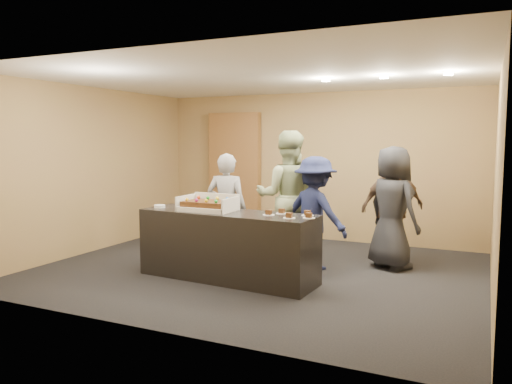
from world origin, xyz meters
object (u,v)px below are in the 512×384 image
Objects in this scene: serving_counter at (227,246)px; person_brown_extra at (392,207)px; person_dark_suit at (392,208)px; plate_stack at (160,206)px; person_navy_man at (315,213)px; sheet_cake at (208,203)px; person_sage_man at (287,196)px; cake_box at (209,207)px; person_server_grey at (227,209)px; storage_cabinet at (235,173)px.

person_brown_extra is at bearing 49.89° from serving_counter.
person_dark_suit is (0.06, -0.36, 0.04)m from person_brown_extra.
plate_stack is 2.19m from person_navy_man.
sheet_cake is at bearing 1.99° from plate_stack.
person_dark_suit reaches higher than person_navy_man.
serving_counter is 1.44m from person_sage_man.
cake_box is at bearing 61.73° from person_navy_man.
plate_stack reaches higher than serving_counter.
sheet_cake is 2.82m from person_brown_extra.
person_sage_man is at bearing -15.80° from person_brown_extra.
person_navy_man reaches higher than cake_box.
person_sage_man reaches higher than cake_box.
person_server_grey is (-0.41, 0.75, 0.37)m from serving_counter.
person_brown_extra is (3.26, -1.14, -0.34)m from storage_cabinet.
serving_counter is at bearing 8.56° from person_brown_extra.
person_navy_man is (1.17, 0.98, -0.14)m from cake_box.
plate_stack is 1.01m from person_server_grey.
cake_box is 2.62m from person_dark_suit.
person_server_grey is 2.40m from person_dark_suit.
person_dark_suit is at bearing -172.74° from person_server_grey.
cake_box is 0.44× the size of person_navy_man.
sheet_cake is 0.37× the size of person_server_grey.
person_sage_man reaches higher than person_dark_suit.
plate_stack is 0.09× the size of person_server_grey.
person_sage_man is at bearing 44.49° from person_dark_suit.
person_navy_man is at bearing 40.63° from sheet_cake.
cake_box is 0.06m from sheet_cake.
person_sage_man reaches higher than person_navy_man.
sheet_cake is at bearing 43.64° from person_sage_man.
person_dark_suit is at bearing -24.38° from storage_cabinet.
cake_box is at bearing 3.98° from plate_stack.
person_brown_extra is at bearing -44.75° from person_dark_suit.
cake_box is (1.16, -3.00, -0.24)m from storage_cabinet.
person_sage_man is (0.34, 1.29, 0.54)m from serving_counter.
cake_box reaches higher than plate_stack.
person_navy_man reaches higher than plate_stack.
sheet_cake is 0.78m from person_server_grey.
person_sage_man is 1.58m from person_brown_extra.
person_sage_man is at bearing 63.47° from cake_box.
person_sage_man reaches higher than plate_stack.
person_brown_extra is (1.80, 1.88, 0.39)m from serving_counter.
person_navy_man reaches higher than serving_counter.
person_brown_extra is (1.46, 0.59, -0.15)m from person_sage_man.
serving_counter is 0.93m from person_server_grey.
plate_stack is 0.08× the size of person_sage_man.
sheet_cake is 2.64m from person_dark_suit.
person_navy_man is 1.11m from person_dark_suit.
person_navy_man is 0.92× the size of person_dark_suit.
person_server_grey is 0.98× the size of person_brown_extra.
storage_cabinet reaches higher than person_brown_extra.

